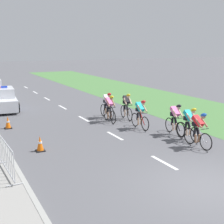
% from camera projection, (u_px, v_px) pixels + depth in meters
% --- Properties ---
extents(ground_plane, '(160.00, 160.00, 0.00)m').
position_uv_depth(ground_plane, '(207.00, 186.00, 9.96)').
color(ground_plane, '#56565B').
extents(grass_verge, '(7.00, 60.00, 0.01)m').
position_uv_depth(grass_verge, '(156.00, 100.00, 25.56)').
color(grass_verge, '#4C7F42').
rests_on(grass_verge, ground).
extents(lane_markings_centre, '(0.14, 29.60, 0.01)m').
position_uv_depth(lane_markings_centre, '(72.00, 113.00, 20.69)').
color(lane_markings_centre, white).
rests_on(lane_markings_centre, ground).
extents(cyclist_lead, '(0.42, 1.72, 1.56)m').
position_uv_depth(cyclist_lead, '(198.00, 129.00, 13.57)').
color(cyclist_lead, black).
rests_on(cyclist_lead, ground).
extents(cyclist_second, '(0.42, 1.72, 1.56)m').
position_uv_depth(cyclist_second, '(189.00, 123.00, 14.63)').
color(cyclist_second, black).
rests_on(cyclist_second, ground).
extents(cyclist_third, '(0.45, 1.72, 1.56)m').
position_uv_depth(cyclist_third, '(175.00, 119.00, 15.50)').
color(cyclist_third, black).
rests_on(cyclist_third, ground).
extents(cyclist_fourth, '(0.42, 1.72, 1.56)m').
position_uv_depth(cyclist_fourth, '(140.00, 114.00, 16.61)').
color(cyclist_fourth, black).
rests_on(cyclist_fourth, ground).
extents(cyclist_fifth, '(0.43, 1.72, 1.56)m').
position_uv_depth(cyclist_fifth, '(110.00, 108.00, 18.09)').
color(cyclist_fifth, black).
rests_on(cyclist_fifth, ground).
extents(cyclist_sixth, '(0.42, 1.72, 1.56)m').
position_uv_depth(cyclist_sixth, '(107.00, 105.00, 19.11)').
color(cyclist_sixth, black).
rests_on(cyclist_sixth, ground).
extents(cyclist_seventh, '(0.45, 1.72, 1.56)m').
position_uv_depth(cyclist_seventh, '(127.00, 106.00, 18.75)').
color(cyclist_seventh, black).
rests_on(cyclist_seventh, ground).
extents(police_car_nearest, '(2.27, 4.53, 1.59)m').
position_uv_depth(police_car_nearest, '(1.00, 100.00, 21.47)').
color(police_car_nearest, silver).
rests_on(police_car_nearest, ground).
extents(crowd_barrier_front, '(0.58, 2.32, 1.07)m').
position_uv_depth(crowd_barrier_front, '(6.00, 158.00, 10.52)').
color(crowd_barrier_front, '#B7BABF').
rests_on(crowd_barrier_front, sidewalk_slab).
extents(traffic_cone_near, '(0.36, 0.36, 0.64)m').
position_uv_depth(traffic_cone_near, '(8.00, 123.00, 16.71)').
color(traffic_cone_near, black).
rests_on(traffic_cone_near, ground).
extents(traffic_cone_mid, '(0.36, 0.36, 0.64)m').
position_uv_depth(traffic_cone_mid, '(40.00, 144.00, 13.15)').
color(traffic_cone_mid, black).
rests_on(traffic_cone_mid, ground).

